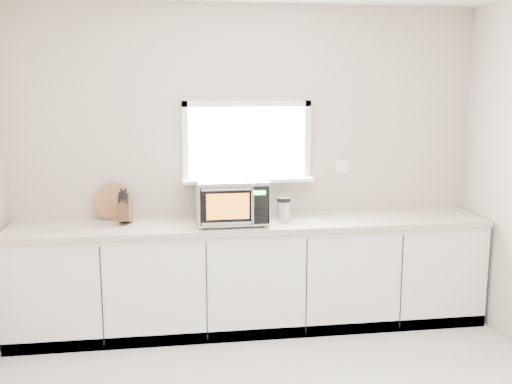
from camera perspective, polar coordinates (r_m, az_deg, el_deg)
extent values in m
cube|color=#B3A18E|center=(5.17, -0.89, 2.59)|extent=(4.00, 0.02, 2.70)
cube|color=white|center=(5.13, -0.87, 4.79)|extent=(1.00, 0.02, 0.60)
cube|color=white|center=(5.11, -0.76, 1.14)|extent=(1.12, 0.16, 0.03)
cube|color=white|center=(5.09, -0.86, 8.41)|extent=(1.10, 0.04, 0.05)
cube|color=white|center=(5.16, -0.84, 1.17)|extent=(1.10, 0.04, 0.05)
cube|color=white|center=(5.07, -6.76, 4.65)|extent=(0.05, 0.04, 0.70)
cube|color=white|center=(5.21, 4.90, 4.83)|extent=(0.05, 0.04, 0.70)
cube|color=white|center=(5.34, 8.21, 2.41)|extent=(0.12, 0.01, 0.12)
cube|color=white|center=(5.08, -0.40, -8.08)|extent=(3.92, 0.60, 0.88)
cube|color=beige|center=(4.95, -0.39, -3.05)|extent=(3.92, 0.64, 0.04)
cylinder|color=black|center=(4.70, -4.94, -3.44)|extent=(0.03, 0.03, 0.02)
cylinder|color=black|center=(5.03, -5.23, -2.54)|extent=(0.03, 0.03, 0.02)
cylinder|color=black|center=(4.76, 0.76, -3.24)|extent=(0.03, 0.03, 0.02)
cylinder|color=black|center=(5.08, 0.10, -2.36)|extent=(0.03, 0.03, 0.02)
cube|color=#B5B7BD|center=(4.85, -2.34, -0.84)|extent=(0.57, 0.43, 0.34)
cube|color=black|center=(4.64, -2.01, -1.35)|extent=(0.54, 0.02, 0.30)
cube|color=orange|center=(4.62, -2.69, -1.39)|extent=(0.33, 0.01, 0.20)
cylinder|color=silver|center=(4.63, -0.31, -1.36)|extent=(0.02, 0.02, 0.26)
cube|color=black|center=(4.66, 0.34, -1.29)|extent=(0.14, 0.01, 0.29)
cube|color=#19FF33|center=(4.63, 0.35, -0.07)|extent=(0.09, 0.00, 0.03)
cube|color=silver|center=(4.82, -2.35, 1.19)|extent=(0.57, 0.43, 0.01)
cube|color=#4D2E1B|center=(4.96, -12.38, -1.55)|extent=(0.12, 0.22, 0.25)
cube|color=black|center=(4.90, -12.87, -0.52)|extent=(0.02, 0.04, 0.09)
cube|color=black|center=(4.89, -12.54, -0.40)|extent=(0.02, 0.04, 0.09)
cube|color=black|center=(4.89, -12.19, -0.63)|extent=(0.02, 0.04, 0.09)
cube|color=black|center=(4.89, -12.72, -0.18)|extent=(0.02, 0.04, 0.09)
cube|color=black|center=(4.88, -12.32, -0.18)|extent=(0.02, 0.04, 0.09)
cylinder|color=#935E39|center=(5.13, -13.47, -0.87)|extent=(0.31, 0.07, 0.31)
cylinder|color=#B5B7BD|center=(4.96, 2.65, -1.83)|extent=(0.14, 0.14, 0.16)
cylinder|color=black|center=(4.94, 2.66, -0.71)|extent=(0.14, 0.14, 0.04)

